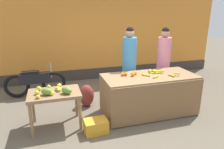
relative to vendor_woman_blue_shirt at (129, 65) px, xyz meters
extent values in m
plane|color=#665B4C|center=(-0.30, -0.71, -0.96)|extent=(24.00, 24.00, 0.00)
cube|color=orange|center=(-0.30, 2.16, 0.82)|extent=(8.67, 0.20, 3.56)
cube|color=#3F3833|center=(-0.30, 2.05, -0.78)|extent=(8.67, 0.04, 0.36)
cube|color=olive|center=(0.21, -0.71, -0.51)|extent=(2.06, 0.91, 0.89)
cube|color=olive|center=(0.21, -1.18, -0.51)|extent=(2.06, 0.03, 0.83)
cube|color=olive|center=(-1.83, -0.71, -0.25)|extent=(0.99, 0.67, 0.06)
cylinder|color=#94714B|center=(-2.28, -0.99, -0.62)|extent=(0.06, 0.06, 0.67)
cylinder|color=olive|center=(-1.38, -0.99, -0.62)|extent=(0.06, 0.06, 0.67)
cylinder|color=#956E46|center=(-2.28, -0.42, -0.62)|extent=(0.06, 0.06, 0.67)
cylinder|color=#916746|center=(-1.38, -0.42, -0.62)|extent=(0.06, 0.06, 0.67)
cylinder|color=gold|center=(0.13, -0.73, -0.05)|extent=(0.14, 0.13, 0.04)
cylinder|color=gold|center=(0.64, -0.90, -0.05)|extent=(0.09, 0.16, 0.04)
cylinder|color=yellow|center=(0.46, -0.63, -0.05)|extent=(0.14, 0.04, 0.04)
cylinder|color=yellow|center=(0.56, -0.53, -0.05)|extent=(0.13, 0.08, 0.04)
cylinder|color=yellow|center=(0.36, -0.41, -0.05)|extent=(0.12, 0.13, 0.04)
cylinder|color=yellow|center=(0.26, -0.89, -0.05)|extent=(0.15, 0.10, 0.04)
cylinder|color=yellow|center=(0.37, -0.59, -0.05)|extent=(0.12, 0.10, 0.04)
cylinder|color=gold|center=(0.44, -0.44, -0.05)|extent=(0.13, 0.07, 0.04)
cylinder|color=gold|center=(0.08, -0.64, -0.05)|extent=(0.07, 0.14, 0.04)
cylinder|color=gold|center=(0.44, -0.52, -0.05)|extent=(0.07, 0.13, 0.04)
cylinder|color=yellow|center=(0.43, -0.61, -0.02)|extent=(0.14, 0.07, 0.04)
cylinder|color=yellow|center=(0.31, -0.54, -0.02)|extent=(0.07, 0.14, 0.04)
cylinder|color=gold|center=(0.77, -0.89, -0.02)|extent=(0.11, 0.13, 0.04)
cylinder|color=gold|center=(0.55, -0.63, -0.02)|extent=(0.04, 0.13, 0.04)
sphere|color=orange|center=(-0.17, -0.65, -0.02)|extent=(0.09, 0.09, 0.09)
sphere|color=orange|center=(-0.37, -0.56, -0.03)|extent=(0.07, 0.07, 0.07)
sphere|color=orange|center=(-0.30, -0.58, -0.03)|extent=(0.08, 0.08, 0.08)
sphere|color=orange|center=(-0.08, -0.57, -0.03)|extent=(0.08, 0.08, 0.08)
ellipsoid|color=yellow|center=(-1.92, -0.49, -0.18)|extent=(0.11, 0.11, 0.09)
ellipsoid|color=yellow|center=(-1.74, -0.69, -0.19)|extent=(0.11, 0.12, 0.08)
ellipsoid|color=gold|center=(-1.75, -0.59, -0.19)|extent=(0.13, 0.10, 0.07)
ellipsoid|color=yellow|center=(-1.88, -0.85, -0.18)|extent=(0.09, 0.10, 0.09)
ellipsoid|color=yellow|center=(-2.14, -0.73, -0.18)|extent=(0.10, 0.11, 0.09)
ellipsoid|color=yellow|center=(-1.74, -0.66, -0.18)|extent=(0.13, 0.11, 0.08)
ellipsoid|color=yellow|center=(-2.12, -0.93, -0.19)|extent=(0.11, 0.11, 0.07)
ellipsoid|color=#E5D34C|center=(-1.72, -0.43, -0.19)|extent=(0.13, 0.12, 0.07)
ellipsoid|color=#D6DF3C|center=(-2.12, -0.51, -0.18)|extent=(0.14, 0.13, 0.08)
ellipsoid|color=olive|center=(-1.60, -0.85, -0.15)|extent=(0.26, 0.25, 0.14)
ellipsoid|color=olive|center=(-1.96, -0.81, -0.15)|extent=(0.26, 0.22, 0.14)
cylinder|color=#33333D|center=(0.00, 0.00, -0.59)|extent=(0.29, 0.29, 0.74)
cylinder|color=#3F8CCC|center=(0.00, 0.00, 0.23)|extent=(0.34, 0.34, 0.90)
sphere|color=tan|center=(0.00, 0.00, 0.78)|extent=(0.21, 0.21, 0.21)
sphere|color=black|center=(0.00, 0.00, 0.85)|extent=(0.18, 0.18, 0.18)
cylinder|color=#33333D|center=(0.98, 0.05, -0.60)|extent=(0.29, 0.29, 0.72)
cylinder|color=pink|center=(0.98, 0.05, 0.20)|extent=(0.34, 0.34, 0.88)
sphere|color=tan|center=(0.98, 0.05, 0.74)|extent=(0.21, 0.21, 0.21)
sphere|color=black|center=(0.98, 0.05, 0.81)|extent=(0.18, 0.18, 0.18)
torus|color=black|center=(-1.82, 1.05, -0.63)|extent=(0.65, 0.09, 0.65)
torus|color=black|center=(-2.77, 1.05, -0.63)|extent=(0.65, 0.09, 0.65)
cube|color=black|center=(-2.29, 1.05, -0.45)|extent=(0.80, 0.18, 0.28)
cube|color=black|center=(-2.39, 1.05, -0.29)|extent=(0.44, 0.16, 0.08)
cylinder|color=gray|center=(-1.87, 1.05, -0.28)|extent=(0.04, 0.04, 0.40)
cube|color=gold|center=(-1.12, -1.17, -0.83)|extent=(0.45, 0.34, 0.26)
ellipsoid|color=maroon|center=(-1.08, 0.02, -0.69)|extent=(0.39, 0.34, 0.54)
camera|label=1|loc=(-1.83, -4.61, 1.31)|focal=33.20mm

